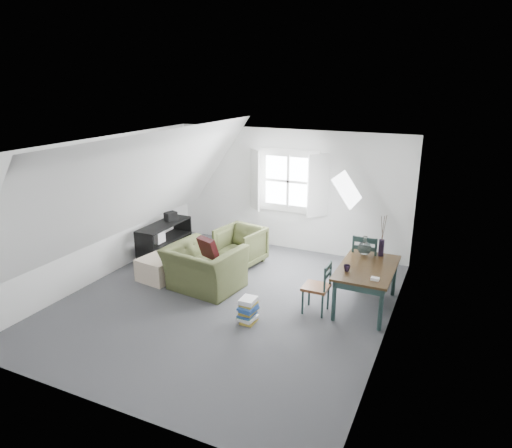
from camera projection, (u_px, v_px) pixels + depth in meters
The scene contains 24 objects.
floor at pixel (227, 301), 7.39m from camera, with size 5.50×5.50×0.00m, color #45464A.
ceiling at pixel (223, 147), 6.63m from camera, with size 5.50×5.50×0.00m, color white.
wall_back at pixel (289, 190), 9.39m from camera, with size 5.00×5.00×0.00m, color silver.
wall_front at pixel (96, 305), 4.63m from camera, with size 5.00×5.00×0.00m, color silver.
wall_left at pixel (100, 210), 8.01m from camera, with size 5.50×5.50×0.00m, color silver.
wall_right at pixel (392, 253), 6.02m from camera, with size 5.50×5.50×0.00m, color silver.
slope_left at pixel (141, 186), 7.47m from camera, with size 5.50×5.50×0.00m, color white.
slope_right at pixel (324, 207), 6.23m from camera, with size 5.50×5.50×0.00m, color white.
dormer_window at pixel (288, 182), 9.27m from camera, with size 1.71×0.35×1.30m.
skylight at pixel (347, 189), 7.37m from camera, with size 0.55×0.75×0.04m, color white.
armchair_near at pixel (205, 289), 7.85m from camera, with size 1.18×1.03×0.77m, color #424925.
armchair_far at pixel (241, 263), 8.92m from camera, with size 0.79×0.81×0.74m, color #424925.
throw_pillow at pixel (208, 248), 7.76m from camera, with size 0.38×0.11×0.38m, color #340E11.
ottoman at pixel (159, 269), 8.16m from camera, with size 0.61×0.61×0.41m, color #C5B199.
dining_table at pixel (367, 272), 7.04m from camera, with size 0.83×1.38×0.69m.
demijohn at pixel (365, 248), 7.42m from camera, with size 0.23×0.23×0.32m.
vase_twigs at pixel (381, 247), 7.40m from camera, with size 0.09×0.10×0.69m.
cup at pixel (347, 271), 6.86m from camera, with size 0.10×0.10×0.10m, color black.
paper_box at pixel (375, 279), 6.54m from camera, with size 0.12×0.08×0.04m, color white.
dining_chair_far at pixel (365, 260), 7.73m from camera, with size 0.46×0.46×0.98m.
dining_chair_near at pixel (318, 287), 6.94m from camera, with size 0.38×0.38×0.82m.
media_shelf at pixel (163, 242), 9.20m from camera, with size 0.44×1.33×0.68m.
electronics_box at pixel (171, 217), 9.32m from camera, with size 0.17×0.23×0.19m, color black.
magazine_stack at pixel (248, 310), 6.72m from camera, with size 0.28×0.33×0.38m.
Camera 1 is at (3.22, -5.85, 3.45)m, focal length 32.00 mm.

